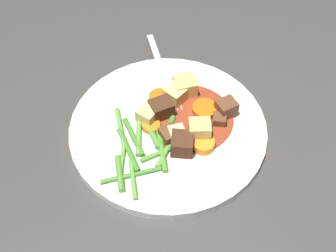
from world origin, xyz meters
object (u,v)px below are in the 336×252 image
at_px(carrot_slice_3, 160,99).
at_px(meat_chunk_0, 169,135).
at_px(meat_chunk_1, 185,143).
at_px(carrot_slice_0, 203,144).
at_px(potato_chunk_3, 180,136).
at_px(potato_chunk_1, 148,115).
at_px(potato_chunk_2, 199,131).
at_px(carrot_slice_1, 203,108).
at_px(dinner_plate, 168,129).
at_px(meat_chunk_4, 164,108).
at_px(meat_chunk_2, 226,109).
at_px(potato_chunk_4, 175,95).
at_px(meat_chunk_3, 219,120).
at_px(carrot_slice_2, 151,126).
at_px(fork, 163,73).
at_px(potato_chunk_0, 185,87).

height_order(carrot_slice_3, meat_chunk_0, meat_chunk_0).
bearing_deg(meat_chunk_1, meat_chunk_0, 119.87).
xyz_separation_m(carrot_slice_0, potato_chunk_3, (-0.02, 0.02, 0.00)).
height_order(potato_chunk_1, potato_chunk_2, potato_chunk_2).
relative_size(carrot_slice_0, carrot_slice_1, 0.87).
distance_m(dinner_plate, carrot_slice_1, 0.06).
xyz_separation_m(dinner_plate, meat_chunk_4, (0.00, 0.02, 0.02)).
bearing_deg(carrot_slice_1, meat_chunk_2, -36.12).
distance_m(potato_chunk_2, potato_chunk_4, 0.08).
bearing_deg(meat_chunk_2, potato_chunk_1, 160.16).
bearing_deg(meat_chunk_2, meat_chunk_0, -175.67).
bearing_deg(dinner_plate, meat_chunk_3, -20.84).
bearing_deg(meat_chunk_4, carrot_slice_2, -150.24).
bearing_deg(carrot_slice_3, meat_chunk_3, -50.80).
bearing_deg(potato_chunk_2, meat_chunk_3, 16.34).
bearing_deg(dinner_plate, carrot_slice_2, 162.57).
xyz_separation_m(meat_chunk_0, meat_chunk_1, (0.01, -0.02, 0.00)).
bearing_deg(carrot_slice_3, fork, 61.39).
xyz_separation_m(potato_chunk_0, potato_chunk_2, (-0.02, -0.08, 0.00)).
distance_m(potato_chunk_2, meat_chunk_1, 0.03).
height_order(carrot_slice_1, meat_chunk_0, meat_chunk_0).
bearing_deg(carrot_slice_2, potato_chunk_3, -53.94).
xyz_separation_m(potato_chunk_1, meat_chunk_0, (0.01, -0.04, -0.00)).
distance_m(carrot_slice_2, meat_chunk_3, 0.10).
height_order(carrot_slice_0, carrot_slice_2, carrot_slice_0).
relative_size(carrot_slice_3, meat_chunk_2, 1.23).
relative_size(carrot_slice_1, meat_chunk_3, 1.89).
relative_size(dinner_plate, potato_chunk_0, 9.16).
relative_size(carrot_slice_0, potato_chunk_3, 1.13).
height_order(potato_chunk_3, meat_chunk_0, potato_chunk_3).
xyz_separation_m(carrot_slice_3, meat_chunk_0, (-0.02, -0.07, 0.00)).
height_order(potato_chunk_1, meat_chunk_1, meat_chunk_1).
bearing_deg(potato_chunk_0, carrot_slice_0, -102.15).
height_order(carrot_slice_2, potato_chunk_4, potato_chunk_4).
bearing_deg(potato_chunk_0, carrot_slice_3, 179.83).
bearing_deg(fork, carrot_slice_2, -123.33).
distance_m(potato_chunk_0, fork, 0.05).
bearing_deg(carrot_slice_1, meat_chunk_1, -137.56).
height_order(potato_chunk_0, meat_chunk_1, potato_chunk_0).
distance_m(dinner_plate, potato_chunk_2, 0.05).
bearing_deg(carrot_slice_2, potato_chunk_4, 31.41).
distance_m(dinner_plate, carrot_slice_3, 0.05).
bearing_deg(meat_chunk_0, potato_chunk_2, -20.91).
height_order(dinner_plate, potato_chunk_2, potato_chunk_2).
distance_m(potato_chunk_3, meat_chunk_3, 0.06).
xyz_separation_m(potato_chunk_4, meat_chunk_0, (-0.04, -0.06, -0.00)).
bearing_deg(meat_chunk_4, carrot_slice_1, -19.25).
xyz_separation_m(carrot_slice_1, carrot_slice_3, (-0.05, 0.04, -0.00)).
distance_m(meat_chunk_1, fork, 0.15).
height_order(carrot_slice_2, meat_chunk_1, meat_chunk_1).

